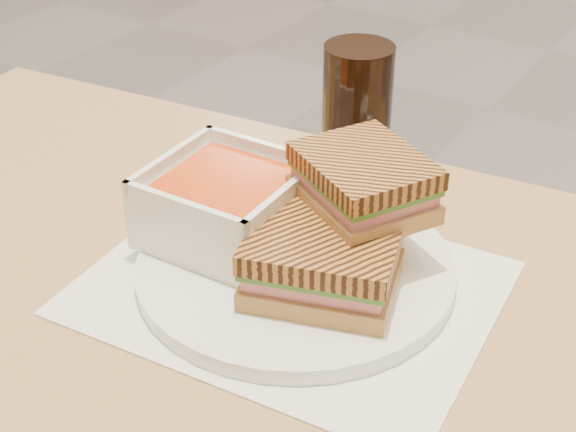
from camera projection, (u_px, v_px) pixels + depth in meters
The scene contains 7 objects.
main_table at pixel (278, 429), 0.78m from camera, with size 1.27×0.83×0.75m.
tray_liner at pixel (290, 288), 0.77m from camera, with size 0.38×0.31×0.00m.
plate at pixel (295, 268), 0.78m from camera, with size 0.29×0.29×0.02m.
soup_bowl at pixel (227, 206), 0.80m from camera, with size 0.14×0.14×0.07m.
panini_lower at pixel (323, 262), 0.73m from camera, with size 0.15×0.14×0.06m.
panini_upper at pixel (364, 182), 0.75m from camera, with size 0.15×0.14×0.05m.
cola_glass at pixel (356, 117), 0.89m from camera, with size 0.07×0.07×0.16m.
Camera 1 is at (0.35, -2.52, 1.22)m, focal length 52.80 mm.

